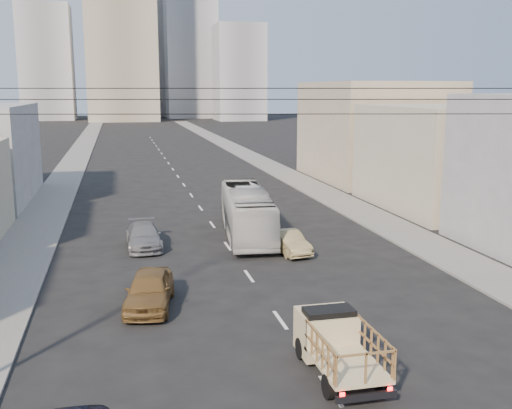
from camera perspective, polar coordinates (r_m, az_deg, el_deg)
name	(u,v)px	position (r m, az deg, el deg)	size (l,w,h in m)	color
sidewalk_left	(76,158)	(84.97, -16.73, 4.25)	(3.50, 180.00, 0.12)	slate
sidewalk_right	(246,154)	(86.66, -0.99, 4.84)	(3.50, 180.00, 0.12)	slate
lane_dashes	(175,173)	(68.20, -7.70, 3.03)	(0.15, 104.00, 0.01)	silver
flatbed_pickup	(337,341)	(20.46, 7.75, -12.75)	(1.95, 4.41, 1.90)	#C8B486
city_bus	(247,212)	(38.16, -0.88, -0.74)	(2.61, 11.14, 3.10)	beige
sedan_brown	(149,290)	(26.38, -10.13, -7.99)	(1.88, 4.68, 1.59)	brown
sedan_tan	(289,242)	(34.45, 3.13, -3.59)	(1.36, 3.90, 1.28)	#938255
sedan_grey	(144,236)	(36.18, -10.64, -2.97)	(1.96, 4.83, 1.40)	slate
overhead_wires	(345,101)	(16.95, 8.45, 9.76)	(23.01, 5.02, 0.72)	black
bldg_right_mid	(452,157)	(49.75, 18.20, 4.31)	(11.00, 14.00, 8.00)	#ADA38B
bldg_right_far	(375,131)	(64.03, 11.24, 6.90)	(12.00, 16.00, 10.00)	tan
high_rise_tower	(120,16)	(185.46, -12.82, 17.10)	(20.00, 20.00, 60.00)	gray
midrise_ne	(191,55)	(201.03, -6.26, 13.94)	(16.00, 16.00, 40.00)	gray
midrise_nw	(47,63)	(195.45, -19.29, 12.61)	(15.00, 15.00, 34.00)	gray
midrise_back	(150,51)	(215.01, -10.04, 14.18)	(18.00, 18.00, 44.00)	gray
midrise_east	(239,73)	(182.96, -1.63, 12.42)	(14.00, 14.00, 28.00)	gray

